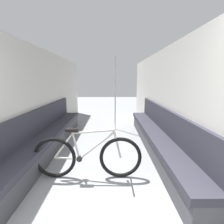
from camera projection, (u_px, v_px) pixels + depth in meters
name	position (u px, v px, depth m)	size (l,w,h in m)	color
wall_left	(35.00, 100.00, 3.75)	(0.10, 9.09, 2.28)	beige
wall_right	(170.00, 100.00, 3.76)	(0.10, 9.09, 2.28)	beige
bench_seat_row_left	(48.00, 138.00, 3.86)	(0.46, 4.43, 0.96)	#3D3D42
bench_seat_row_right	(157.00, 137.00, 3.88)	(0.46, 4.43, 0.96)	#3D3D42
bicycle	(88.00, 156.00, 2.80)	(1.74, 0.46, 0.88)	black
grab_pole_near	(115.00, 95.00, 5.39)	(0.08, 0.08, 2.26)	gray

